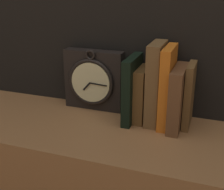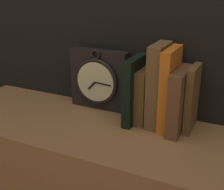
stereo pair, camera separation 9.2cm
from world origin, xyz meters
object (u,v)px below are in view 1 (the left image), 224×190
book_slot1_brown (142,94)px  book_slot5_brown (189,96)px  book_slot0_black (132,89)px  book_slot2_brown (156,84)px  book_slot4_brown (178,98)px  book_slot3_orange (167,87)px  clock (94,80)px

book_slot1_brown → book_slot5_brown: bearing=1.2°
book_slot5_brown → book_slot0_black: bearing=-174.2°
book_slot0_black → book_slot5_brown: (0.18, 0.02, -0.01)m
book_slot2_brown → book_slot4_brown: size_ratio=1.34×
book_slot3_orange → book_slot5_brown: book_slot3_orange is taller
book_slot2_brown → book_slot4_brown: (0.07, -0.01, -0.03)m
clock → book_slot0_black: size_ratio=1.03×
clock → book_slot3_orange: (0.26, -0.04, 0.02)m
clock → book_slot1_brown: bearing=-9.5°
clock → book_slot3_orange: 0.27m
book_slot4_brown → book_slot5_brown: 0.04m
clock → book_slot1_brown: (0.18, -0.03, -0.02)m
book_slot2_brown → book_slot3_orange: book_slot2_brown is taller
book_slot3_orange → book_slot4_brown: bearing=-14.3°
clock → book_slot0_black: clock is taller
book_slot1_brown → book_slot3_orange: book_slot3_orange is taller
book_slot0_black → book_slot4_brown: book_slot0_black is taller
book_slot3_orange → book_slot2_brown: bearing=171.3°
book_slot1_brown → book_slot5_brown: (0.15, 0.00, 0.01)m
book_slot0_black → book_slot5_brown: 0.18m
book_slot3_orange → book_slot5_brown: 0.07m
book_slot5_brown → book_slot1_brown: bearing=-178.8°
book_slot0_black → book_slot5_brown: bearing=5.8°
book_slot1_brown → book_slot3_orange: bearing=-7.6°
clock → book_slot5_brown: bearing=-4.8°
book_slot0_black → clock: bearing=163.4°
clock → book_slot5_brown: clock is taller
clock → book_slot4_brown: clock is taller
book_slot3_orange → book_slot5_brown: bearing=11.8°
book_slot4_brown → book_slot1_brown: bearing=170.3°
book_slot2_brown → book_slot0_black: bearing=-172.3°
book_slot0_black → book_slot1_brown: size_ratio=1.22×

